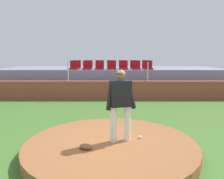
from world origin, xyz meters
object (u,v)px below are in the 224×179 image
at_px(stadium_chair_5, 137,67).
at_px(stadium_chair_9, 100,66).
at_px(baseball, 141,137).
at_px(stadium_chair_0, 75,67).
at_px(stadium_chair_2, 101,67).
at_px(stadium_chair_8, 89,66).
at_px(stadium_chair_6, 149,67).
at_px(stadium_chair_7, 78,66).
at_px(stadium_chair_11, 124,66).
at_px(stadium_chair_13, 147,66).
at_px(stadium_chair_4, 124,67).
at_px(stadium_chair_1, 88,67).
at_px(pitcher, 121,100).
at_px(stadium_chair_3, 113,67).
at_px(stadium_chair_10, 112,66).
at_px(fielding_glove, 87,147).
at_px(stadium_chair_12, 135,66).

relative_size(stadium_chair_5, stadium_chair_9, 1.00).
relative_size(baseball, stadium_chair_0, 0.15).
bearing_deg(stadium_chair_2, stadium_chair_8, -51.44).
relative_size(stadium_chair_2, stadium_chair_6, 1.00).
height_order(stadium_chair_2, stadium_chair_7, same).
bearing_deg(stadium_chair_9, stadium_chair_11, -178.91).
bearing_deg(stadium_chair_13, stadium_chair_4, 32.89).
xyz_separation_m(baseball, stadium_chair_6, (1.36, 7.51, 1.34)).
bearing_deg(stadium_chair_2, stadium_chair_0, 0.20).
height_order(stadium_chair_1, stadium_chair_8, same).
xyz_separation_m(stadium_chair_0, stadium_chair_7, (0.00, 0.89, 0.00)).
height_order(pitcher, stadium_chair_6, stadium_chair_6).
bearing_deg(stadium_chair_1, stadium_chair_5, -179.48).
bearing_deg(stadium_chair_13, stadium_chair_3, 23.54).
distance_m(stadium_chair_8, stadium_chair_9, 0.67).
bearing_deg(stadium_chair_8, stadium_chair_5, 162.13).
bearing_deg(stadium_chair_10, fielding_glove, 86.78).
xyz_separation_m(stadium_chair_2, stadium_chair_11, (1.36, 0.91, 0.00)).
height_order(stadium_chair_0, stadium_chair_7, same).
bearing_deg(stadium_chair_7, stadium_chair_4, 162.60).
bearing_deg(stadium_chair_1, stadium_chair_3, -178.65).
xyz_separation_m(baseball, stadium_chair_7, (-2.83, 8.39, 1.34)).
height_order(stadium_chair_6, stadium_chair_11, same).
xyz_separation_m(stadium_chair_7, stadium_chair_11, (2.80, 0.02, 0.00)).
bearing_deg(stadium_chair_6, fielding_glove, 72.16).
xyz_separation_m(stadium_chair_0, stadium_chair_8, (0.72, 0.92, 0.00)).
relative_size(fielding_glove, stadium_chair_0, 0.60).
relative_size(stadium_chair_9, stadium_chair_10, 1.00).
distance_m(stadium_chair_2, stadium_chair_13, 2.93).
relative_size(stadium_chair_10, stadium_chair_13, 1.00).
bearing_deg(stadium_chair_8, fielding_glove, 95.44).
bearing_deg(stadium_chair_7, stadium_chair_9, 179.90).
xyz_separation_m(stadium_chair_2, stadium_chair_4, (1.35, 0.01, 0.00)).
distance_m(stadium_chair_4, stadium_chair_10, 1.16).
xyz_separation_m(fielding_glove, stadium_chair_7, (-1.57, 9.01, 1.32)).
xyz_separation_m(stadium_chair_9, stadium_chair_11, (1.42, 0.03, 0.00)).
bearing_deg(fielding_glove, stadium_chair_9, -66.55).
relative_size(baseball, stadium_chair_9, 0.15).
xyz_separation_m(stadium_chair_5, stadium_chair_7, (-3.51, 0.87, 0.00)).
bearing_deg(stadium_chair_5, stadium_chair_13, -127.71).
relative_size(stadium_chair_0, stadium_chair_6, 1.00).
bearing_deg(stadium_chair_6, stadium_chair_12, -51.97).
distance_m(pitcher, stadium_chair_2, 7.71).
distance_m(stadium_chair_2, stadium_chair_9, 0.88).
bearing_deg(stadium_chair_10, baseball, 95.04).
bearing_deg(stadium_chair_10, stadium_chair_13, 179.98).
bearing_deg(stadium_chair_13, stadium_chair_2, 18.46).
relative_size(pitcher, stadium_chair_11, 3.44).
height_order(stadium_chair_5, stadium_chair_12, same).
distance_m(stadium_chair_5, stadium_chair_8, 2.94).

